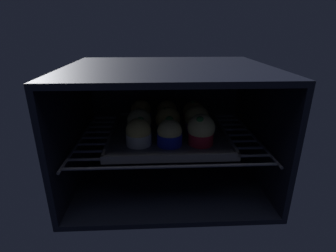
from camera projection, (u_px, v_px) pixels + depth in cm
name	position (u px, v px, depth cm)	size (l,w,h in cm)	color
oven_cavity	(167.00, 122.00, 84.27)	(59.00, 47.00, 37.00)	black
oven_rack	(168.00, 136.00, 81.53)	(54.80, 42.00, 0.80)	#444756
baking_tray	(168.00, 134.00, 80.86)	(35.11, 35.11, 2.20)	#4C4C51
muffin_row0_col0	(139.00, 133.00, 71.15)	(7.06, 7.06, 7.87)	silver
muffin_row0_col1	(171.00, 134.00, 70.98)	(7.06, 7.06, 8.05)	#1928B7
muffin_row0_col2	(201.00, 130.00, 71.20)	(7.64, 7.64, 8.68)	red
muffin_row1_col0	(139.00, 123.00, 78.76)	(7.53, 7.53, 7.76)	#1928B7
muffin_row1_col1	(167.00, 121.00, 79.62)	(7.68, 7.68, 8.04)	#0C8C84
muffin_row1_col2	(197.00, 120.00, 79.47)	(7.51, 7.51, 8.46)	#7A238C
muffin_row2_col0	(141.00, 113.00, 87.16)	(7.06, 7.06, 8.05)	#1928B7
muffin_row2_col1	(167.00, 113.00, 87.84)	(7.06, 7.06, 7.72)	#1928B7
muffin_row2_col2	(193.00, 113.00, 88.20)	(7.06, 7.06, 7.70)	red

